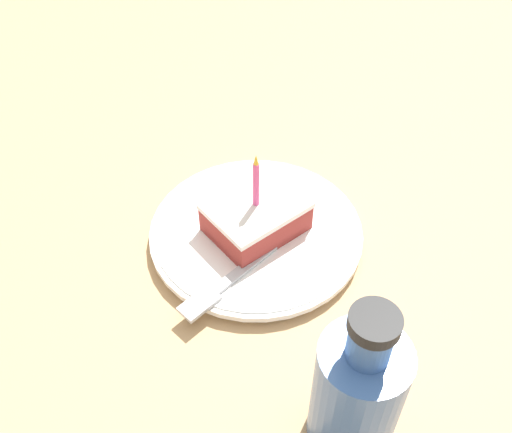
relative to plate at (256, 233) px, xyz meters
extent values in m
cube|color=tan|center=(0.02, 0.02, -0.03)|extent=(2.40, 2.40, 0.04)
cylinder|color=white|center=(0.00, 0.00, 0.00)|extent=(0.24, 0.24, 0.02)
cylinder|color=white|center=(0.00, 0.00, 0.00)|extent=(0.26, 0.26, 0.01)
cube|color=#99332D|center=(0.00, 0.00, 0.03)|extent=(0.08, 0.11, 0.04)
cube|color=silver|center=(0.00, 0.00, 0.05)|extent=(0.08, 0.11, 0.01)
cylinder|color=#E04C8C|center=(0.00, 0.00, 0.08)|extent=(0.01, 0.01, 0.06)
cone|color=yellow|center=(0.00, 0.00, 0.12)|extent=(0.01, 0.01, 0.01)
cube|color=#B2B2B7|center=(0.04, -0.03, 0.01)|extent=(0.03, 0.13, 0.00)
cube|color=#B2B2B7|center=(0.05, -0.12, 0.01)|extent=(0.03, 0.05, 0.00)
cylinder|color=#3F66A5|center=(0.24, -0.08, 0.06)|extent=(0.08, 0.08, 0.13)
cylinder|color=#3F66A5|center=(0.24, -0.08, 0.14)|extent=(0.04, 0.04, 0.04)
cylinder|color=black|center=(0.24, -0.08, 0.17)|extent=(0.04, 0.04, 0.01)
camera|label=1|loc=(0.38, -0.31, 0.54)|focal=42.00mm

